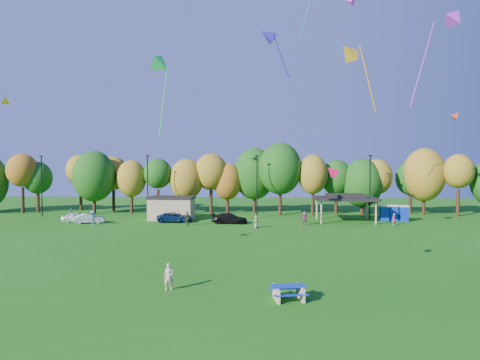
# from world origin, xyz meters

# --- Properties ---
(ground) EXTENTS (160.00, 160.00, 0.00)m
(ground) POSITION_xyz_m (0.00, 0.00, 0.00)
(ground) COLOR #19600F
(ground) RESTS_ON ground
(tree_line) EXTENTS (93.57, 10.55, 11.15)m
(tree_line) POSITION_xyz_m (-1.03, 45.51, 5.91)
(tree_line) COLOR black
(tree_line) RESTS_ON ground
(lamp_posts) EXTENTS (64.50, 0.25, 9.09)m
(lamp_posts) POSITION_xyz_m (2.00, 40.00, 4.90)
(lamp_posts) COLOR black
(lamp_posts) RESTS_ON ground
(utility_building) EXTENTS (6.30, 4.30, 3.25)m
(utility_building) POSITION_xyz_m (-10.00, 38.00, 1.64)
(utility_building) COLOR tan
(utility_building) RESTS_ON ground
(pavilion) EXTENTS (8.20, 6.20, 3.77)m
(pavilion) POSITION_xyz_m (14.00, 37.00, 3.23)
(pavilion) COLOR tan
(pavilion) RESTS_ON ground
(porta_potties) EXTENTS (3.75, 1.50, 2.18)m
(porta_potties) POSITION_xyz_m (20.76, 38.06, 1.10)
(porta_potties) COLOR #0C31A6
(porta_potties) RESTS_ON ground
(picnic_table) EXTENTS (2.22, 1.96, 0.85)m
(picnic_table) POSITION_xyz_m (4.63, 2.75, 0.49)
(picnic_table) COLOR tan
(picnic_table) RESTS_ON ground
(kite_flyer) EXTENTS (0.66, 0.49, 1.66)m
(kite_flyer) POSITION_xyz_m (-2.59, 4.18, 0.83)
(kite_flyer) COLOR #C9AD97
(kite_flyer) RESTS_ON ground
(car_a) EXTENTS (3.92, 1.89, 1.29)m
(car_a) POSITION_xyz_m (-22.18, 34.40, 0.65)
(car_a) COLOR white
(car_a) RESTS_ON ground
(car_b) EXTENTS (4.14, 2.39, 1.29)m
(car_b) POSITION_xyz_m (-19.95, 33.35, 0.64)
(car_b) COLOR #A6A6AB
(car_b) RESTS_ON ground
(car_c) EXTENTS (4.87, 2.39, 1.33)m
(car_c) POSITION_xyz_m (-8.88, 35.10, 0.66)
(car_c) COLOR #0D254F
(car_c) RESTS_ON ground
(car_d) EXTENTS (4.77, 2.15, 1.36)m
(car_d) POSITION_xyz_m (-1.47, 34.34, 0.68)
(car_d) COLOR black
(car_d) RESTS_ON ground
(far_person_0) EXTENTS (1.09, 1.07, 1.84)m
(far_person_0) POSITION_xyz_m (-6.62, 31.82, 0.92)
(far_person_0) COLOR #607145
(far_person_0) RESTS_ON ground
(far_person_1) EXTENTS (0.85, 0.90, 1.54)m
(far_person_1) POSITION_xyz_m (2.10, 30.38, 0.77)
(far_person_1) COLOR #8E9666
(far_person_1) RESTS_ON ground
(far_person_2) EXTENTS (0.92, 0.97, 1.58)m
(far_person_2) POSITION_xyz_m (-24.12, 37.06, 0.79)
(far_person_2) COLOR teal
(far_person_2) RESTS_ON ground
(far_person_3) EXTENTS (1.38, 1.25, 1.86)m
(far_person_3) POSITION_xyz_m (-18.72, 31.38, 0.93)
(far_person_3) COLOR #5184B3
(far_person_3) RESTS_ON ground
(far_person_4) EXTENTS (0.67, 0.63, 1.55)m
(far_person_4) POSITION_xyz_m (19.55, 33.80, 0.77)
(far_person_4) COLOR #C55D73
(far_person_4) RESTS_ON ground
(far_person_5) EXTENTS (1.73, 1.01, 1.78)m
(far_person_5) POSITION_xyz_m (8.26, 33.51, 0.89)
(far_person_5) COLOR #A0426E
(far_person_5) RESTS_ON ground
(kite_2) EXTENTS (4.69, 3.19, 8.47)m
(kite_2) POSITION_xyz_m (18.63, 14.91, 19.78)
(kite_2) COLOR #B92BE5
(kite_3) EXTENTS (2.02, 4.62, 7.66)m
(kite_3) POSITION_xyz_m (-5.96, 15.71, 16.78)
(kite_3) COLOR #1BD04F
(kite_5) EXTENTS (3.24, 2.54, 5.60)m
(kite_5) POSITION_xyz_m (9.50, 11.19, 16.12)
(kite_5) COLOR orange
(kite_6) EXTENTS (2.93, 1.60, 4.65)m
(kite_6) POSITION_xyz_m (3.41, 15.74, 18.80)
(kite_6) COLOR #261A90
(kite_11) EXTENTS (1.69, 2.98, 5.25)m
(kite_11) POSITION_xyz_m (-21.30, 17.57, 13.74)
(kite_11) COLOR #FFAA1A
(kite_12) EXTENTS (1.24, 0.98, 1.14)m
(kite_12) POSITION_xyz_m (23.07, 24.51, 12.88)
(kite_12) COLOR red
(kite_14) EXTENTS (1.30, 1.10, 1.12)m
(kite_14) POSITION_xyz_m (7.68, 7.34, 7.27)
(kite_14) COLOR #FF0E4C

